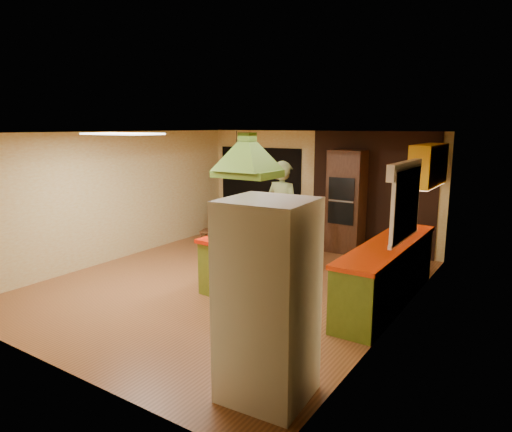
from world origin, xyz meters
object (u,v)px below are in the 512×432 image
Objects in this scene: man at (283,214)px; wall_oven at (346,202)px; dining_table at (237,219)px; canister_large at (405,224)px; refrigerator at (268,301)px; kitchen_island at (248,258)px.

wall_oven reaches higher than man.
man is 1.89m from dining_table.
man is 2.21m from canister_large.
wall_oven is (-1.41, 5.37, 0.09)m from refrigerator.
kitchen_island is at bearing 123.90° from refrigerator.
kitchen_island is 8.81× the size of canister_large.
kitchen_island is at bearing -50.76° from dining_table.
man is (-0.05, 1.24, 0.54)m from kitchen_island.
man is 1.88× the size of dining_table.
kitchen_island is 2.67m from dining_table.
dining_table is (-1.64, 0.83, -0.44)m from man.
man is 1.02× the size of refrigerator.
canister_large is at bearing 36.98° from kitchen_island.
man is at bearing -26.89° from dining_table.
canister_large is (3.84, -0.63, 0.47)m from dining_table.
refrigerator is 1.85× the size of dining_table.
wall_oven is at bearing -104.79° from man.
wall_oven is 2.02× the size of dining_table.
dining_table is at bearing 132.57° from kitchen_island.
wall_oven reaches higher than refrigerator.
man reaches higher than dining_table.
wall_oven reaches higher than canister_large.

